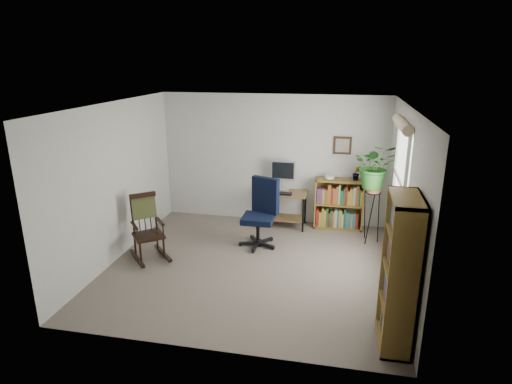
% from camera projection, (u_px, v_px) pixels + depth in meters
% --- Properties ---
extents(floor, '(4.20, 4.00, 0.00)m').
position_uv_depth(floor, '(251.00, 266.00, 6.47)').
color(floor, slate).
rests_on(floor, ground).
extents(ceiling, '(4.20, 4.00, 0.00)m').
position_uv_depth(ceiling, '(250.00, 105.00, 5.75)').
color(ceiling, silver).
rests_on(ceiling, ground).
extents(wall_back, '(4.20, 0.00, 2.40)m').
position_uv_depth(wall_back, '(273.00, 159.00, 7.98)').
color(wall_back, silver).
rests_on(wall_back, ground).
extents(wall_front, '(4.20, 0.00, 2.40)m').
position_uv_depth(wall_front, '(208.00, 248.00, 4.24)').
color(wall_front, silver).
rests_on(wall_front, ground).
extents(wall_left, '(0.00, 4.00, 2.40)m').
position_uv_depth(wall_left, '(116.00, 182.00, 6.51)').
color(wall_left, silver).
rests_on(wall_left, ground).
extents(wall_right, '(0.00, 4.00, 2.40)m').
position_uv_depth(wall_right, '(404.00, 199.00, 5.71)').
color(wall_right, silver).
rests_on(wall_right, ground).
extents(window, '(0.12, 1.20, 1.50)m').
position_uv_depth(window, '(400.00, 179.00, 5.94)').
color(window, white).
rests_on(window, wall_right).
extents(desk, '(0.92, 0.51, 0.66)m').
position_uv_depth(desk, '(281.00, 209.00, 7.92)').
color(desk, brown).
rests_on(desk, floor).
extents(monitor, '(0.46, 0.16, 0.56)m').
position_uv_depth(monitor, '(283.00, 175.00, 7.87)').
color(monitor, silver).
rests_on(monitor, desk).
extents(keyboard, '(0.40, 0.15, 0.02)m').
position_uv_depth(keyboard, '(281.00, 193.00, 7.71)').
color(keyboard, black).
rests_on(keyboard, desk).
extents(office_chair, '(0.82, 0.82, 1.15)m').
position_uv_depth(office_chair, '(258.00, 213.00, 7.00)').
color(office_chair, black).
rests_on(office_chair, floor).
extents(rocking_chair, '(0.98, 1.03, 1.04)m').
position_uv_depth(rocking_chair, '(148.00, 227.00, 6.58)').
color(rocking_chair, black).
rests_on(rocking_chair, floor).
extents(low_bookshelf, '(0.87, 0.29, 0.92)m').
position_uv_depth(low_bookshelf, '(339.00, 204.00, 7.80)').
color(low_bookshelf, olive).
rests_on(low_bookshelf, floor).
extents(tall_bookshelf, '(0.32, 0.74, 1.68)m').
position_uv_depth(tall_bookshelf, '(400.00, 273.00, 4.51)').
color(tall_bookshelf, olive).
rests_on(tall_bookshelf, floor).
extents(plant_stand, '(0.34, 0.34, 1.03)m').
position_uv_depth(plant_stand, '(371.00, 213.00, 7.18)').
color(plant_stand, black).
rests_on(plant_stand, floor).
extents(spider_plant, '(1.69, 1.87, 1.47)m').
position_uv_depth(spider_plant, '(377.00, 144.00, 6.83)').
color(spider_plant, '#266222').
rests_on(spider_plant, plant_stand).
extents(potted_plant_small, '(0.13, 0.24, 0.11)m').
position_uv_depth(potted_plant_small, '(357.00, 177.00, 7.60)').
color(potted_plant_small, '#266222').
rests_on(potted_plant_small, low_bookshelf).
extents(framed_picture, '(0.32, 0.04, 0.32)m').
position_uv_depth(framed_picture, '(342.00, 145.00, 7.62)').
color(framed_picture, black).
rests_on(framed_picture, wall_back).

